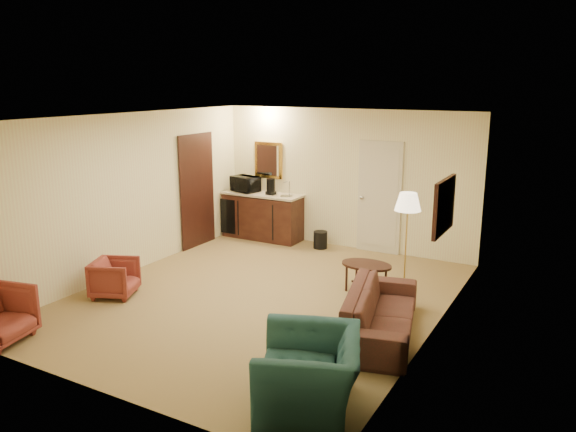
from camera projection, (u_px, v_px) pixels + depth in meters
name	position (u px, v px, depth m)	size (l,w,h in m)	color
ground	(261.00, 297.00, 8.23)	(6.00, 6.00, 0.00)	olive
room_walls	(281.00, 173.00, 8.52)	(5.02, 6.01, 2.61)	beige
wetbar_cabinet	(262.00, 216.00, 11.21)	(1.64, 0.58, 0.92)	#3E1F13
sofa	(381.00, 305.00, 6.92)	(2.02, 0.59, 0.79)	black
teal_armchair	(309.00, 361.00, 5.35)	(1.10, 0.71, 0.96)	#1C4247
rose_chair_near	(115.00, 276.00, 8.20)	(0.59, 0.55, 0.61)	brown
coffee_table	(366.00, 278.00, 8.38)	(0.76, 0.52, 0.44)	black
floor_lamp	(406.00, 241.00, 8.45)	(0.39, 0.39, 1.48)	gold
waste_bin	(320.00, 240.00, 10.59)	(0.26, 0.26, 0.33)	black
microwave	(245.00, 182.00, 11.24)	(0.55, 0.31, 0.38)	black
coffee_maker	(271.00, 187.00, 10.95)	(0.17, 0.17, 0.31)	black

